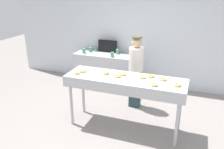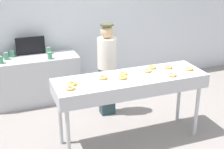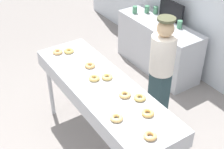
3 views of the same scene
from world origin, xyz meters
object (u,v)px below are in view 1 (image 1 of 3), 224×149
Objects in this scene: glazed_donut_6 at (154,85)px; glazed_donut_7 at (163,79)px; glazed_donut_2 at (143,77)px; glazed_donut_9 at (177,85)px; glazed_donut_4 at (106,73)px; paper_cup_1 at (117,52)px; glazed_donut_0 at (83,71)px; worker_baker at (136,69)px; prep_counter at (105,70)px; fryer_conveyor at (125,83)px; glazed_donut_5 at (123,74)px; glazed_donut_8 at (77,73)px; paper_cup_0 at (90,50)px; menu_display at (108,46)px; glazed_donut_1 at (151,76)px; paper_cup_4 at (96,49)px; paper_cup_3 at (112,55)px; paper_cup_2 at (84,51)px; glazed_donut_3 at (117,76)px.

glazed_donut_6 is 0.31m from glazed_donut_7.
glazed_donut_2 is 1.00× the size of glazed_donut_9.
glazed_donut_4 is at bearing 165.33° from glazed_donut_6.
glazed_donut_0 is at bearing -90.70° from paper_cup_1.
worker_baker is 1.49m from prep_counter.
fryer_conveyor is at bearing 95.43° from worker_baker.
paper_cup_1 is at bearing 24.27° from prep_counter.
paper_cup_1 is (-0.74, 1.83, -0.12)m from glazed_donut_5.
glazed_donut_8 is 0.08× the size of prep_counter.
worker_baker reaches higher than glazed_donut_9.
paper_cup_0 is 0.24× the size of menu_display.
glazed_donut_5 is (0.32, 0.04, 0.00)m from glazed_donut_4.
glazed_donut_1 is at bearing 13.39° from glazed_donut_8.
glazed_donut_0 is at bearing 51.09° from worker_baker.
glazed_donut_5 is 1.02× the size of paper_cup_0.
glazed_donut_5 is at bearing -53.52° from paper_cup_4.
paper_cup_0 is (-1.55, 0.99, 0.04)m from worker_baker.
glazed_donut_9 reaches higher than paper_cup_3.
glazed_donut_7 is at bearing -34.11° from paper_cup_2.
glazed_donut_3 is 2.17m from prep_counter.
glazed_donut_5 is 1.71m from paper_cup_3.
glazed_donut_9 is at bearing -37.99° from paper_cup_0.
paper_cup_0 is at bearing -136.44° from paper_cup_4.
glazed_donut_6 and glazed_donut_9 have the same top height.
glazed_donut_0 is at bearing -89.73° from paper_cup_3.
glazed_donut_9 is 1.02× the size of paper_cup_0.
prep_counter is at bearing 118.47° from glazed_donut_3.
menu_display is at bearing 132.97° from glazed_donut_7.
glazed_donut_6 is (0.95, -0.25, 0.00)m from glazed_donut_4.
glazed_donut_3 is 0.24× the size of menu_display.
glazed_donut_6 is at bearing -18.04° from fryer_conveyor.
paper_cup_2 is (-0.10, -0.19, 0.00)m from paper_cup_0.
glazed_donut_2 reaches higher than paper_cup_3.
paper_cup_3 is at bearing -19.07° from paper_cup_0.
paper_cup_1 is (0.08, 2.07, -0.12)m from glazed_donut_8.
glazed_donut_2 is 0.08× the size of prep_counter.
glazed_donut_1 is at bearing 9.39° from glazed_donut_5.
glazed_donut_6 reaches higher than paper_cup_4.
worker_baker is (-0.95, 0.96, -0.16)m from glazed_donut_9.
glazed_donut_4 is 1.00× the size of glazed_donut_8.
paper_cup_3 is (0.83, -0.06, 0.00)m from paper_cup_2.
glazed_donut_2 reaches higher than paper_cup_0.
fryer_conveyor is at bearing 176.30° from glazed_donut_9.
glazed_donut_0 is (-0.84, 0.01, 0.12)m from fryer_conveyor.
worker_baker is (-0.46, 0.70, -0.16)m from glazed_donut_1.
glazed_donut_1 is at bearing 161.06° from glazed_donut_7.
menu_display is at bearing 130.21° from glazed_donut_1.
paper_cup_1 is at bearing 4.20° from paper_cup_0.
fryer_conveyor is 2.46m from paper_cup_0.
glazed_donut_2 is at bearing -43.65° from paper_cup_0.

